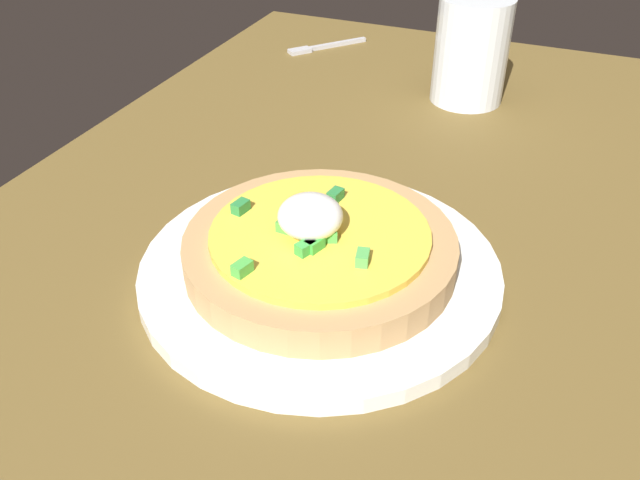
{
  "coord_description": "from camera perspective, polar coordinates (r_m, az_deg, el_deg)",
  "views": [
    {
      "loc": [
        37.29,
        9.35,
        33.51
      ],
      "look_at": [
        2.15,
        -5.28,
        6.48
      ],
      "focal_mm": 38.21,
      "sensor_mm": 36.0,
      "label": 1
    }
  ],
  "objects": [
    {
      "name": "cup_near",
      "position": [
        0.75,
        12.49,
        14.79
      ],
      "size": [
        7.66,
        7.66,
        10.85
      ],
      "color": "silver",
      "rests_on": "dining_table"
    },
    {
      "name": "fork",
      "position": [
        0.9,
        0.08,
        15.86
      ],
      "size": [
        8.93,
        7.75,
        0.5
      ],
      "rotation": [
        0.0,
        0.0,
        -0.7
      ],
      "color": "#B7B7BC",
      "rests_on": "dining_table"
    },
    {
      "name": "dining_table",
      "position": [
        0.5,
        6.57,
        -4.56
      ],
      "size": [
        105.6,
        71.07,
        3.27
      ],
      "primitive_type": "cube",
      "color": "brown",
      "rests_on": "ground"
    },
    {
      "name": "plate",
      "position": [
        0.48,
        0.0,
        -2.52
      ],
      "size": [
        25.4,
        25.4,
        1.21
      ],
      "primitive_type": "cylinder",
      "color": "white",
      "rests_on": "dining_table"
    },
    {
      "name": "pizza",
      "position": [
        0.47,
        -0.05,
        -0.56
      ],
      "size": [
        18.92,
        18.92,
        5.45
      ],
      "color": "tan",
      "rests_on": "plate"
    }
  ]
}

